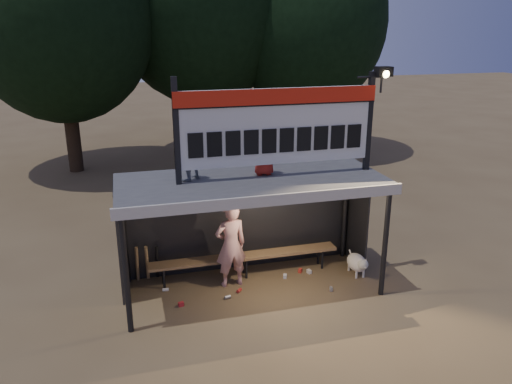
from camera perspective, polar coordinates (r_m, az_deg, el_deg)
ground at (r=10.26m, az=-0.51°, el=-10.91°), size 80.00×80.00×0.00m
player at (r=10.00m, az=-2.91°, el=-6.09°), size 0.69×0.50×1.76m
child_a at (r=9.18m, az=-7.98°, el=4.43°), size 0.63×0.60×1.03m
child_b at (r=9.44m, az=0.91°, el=4.88°), size 0.50×0.34×0.99m
dugout_shelter at (r=9.71m, az=-0.90°, el=-0.68°), size 5.10×2.08×2.32m
scoreboard_assembly at (r=9.24m, az=2.83°, el=7.80°), size 4.10×0.27×1.99m
bench at (r=10.53m, az=-1.27°, el=-7.43°), size 4.00×0.35×0.48m
tree_left at (r=18.74m, az=-21.68°, el=18.74°), size 6.46×6.46×9.27m
tree_right at (r=20.47m, az=5.93°, el=18.83°), size 6.08×6.08×8.72m
dog at (r=10.84m, az=11.52°, el=-7.93°), size 0.36×0.81×0.49m
bats at (r=10.53m, az=-12.33°, el=-7.90°), size 0.47×0.32×0.84m
litter at (r=10.27m, az=0.12°, el=-10.62°), size 3.32×1.02×0.08m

